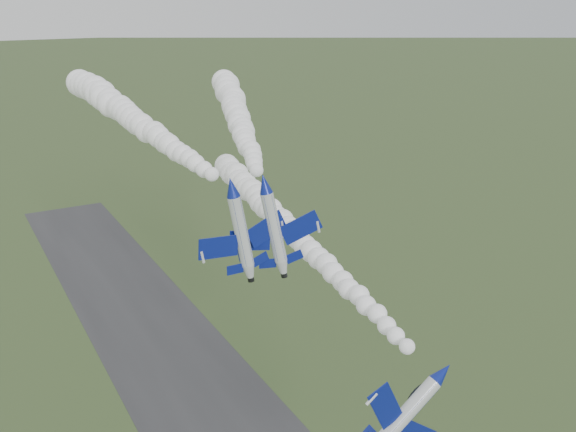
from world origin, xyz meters
name	(u,v)px	position (x,y,z in m)	size (l,w,h in m)	color
jet_lead	(443,373)	(9.26, -6.09, 29.09)	(7.52, 13.81, 8.84)	silver
smoke_trail_jet_lead	(291,230)	(13.12, 32.93, 31.50)	(4.76, 70.87, 4.76)	white
jet_pair_left	(232,187)	(-3.68, 17.01, 45.04)	(11.31, 13.84, 3.82)	silver
smoke_trail_jet_pair_left	(132,117)	(-4.56, 53.87, 47.32)	(5.36, 66.75, 5.36)	white
jet_pair_right	(265,184)	(0.61, 17.13, 44.81)	(11.48, 13.53, 3.87)	silver
smoke_trail_jet_pair_right	(238,115)	(13.47, 52.25, 46.24)	(5.41, 67.90, 5.41)	white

